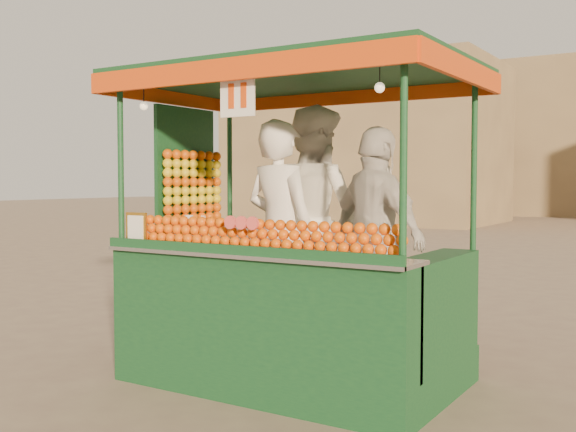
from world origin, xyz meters
The scene contains 6 objects.
ground centered at (0.00, 0.00, 0.00)m, with size 90.00×90.00×0.00m, color #735D52.
building_left centered at (-9.00, 20.00, 3.00)m, with size 10.00×6.00×6.00m, color #907752.
juice_cart centered at (-0.13, -0.13, 0.81)m, with size 2.72×1.76×2.47m.
vendor_left centered at (-0.20, -0.01, 1.19)m, with size 0.71×0.52×1.80m.
vendor_middle centered at (-0.18, 0.48, 1.26)m, with size 1.13×1.00×1.95m.
vendor_right centered at (0.58, 0.14, 1.15)m, with size 1.10×0.83×1.73m.
Camera 1 is at (2.75, -4.63, 1.60)m, focal length 42.67 mm.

